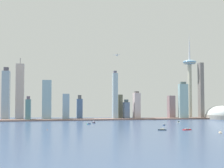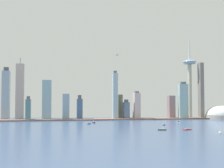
# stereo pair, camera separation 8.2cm
# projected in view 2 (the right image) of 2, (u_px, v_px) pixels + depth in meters

# --- Properties ---
(ground_plane) EXTENTS (6000.00, 6000.00, 0.00)m
(ground_plane) POSITION_uv_depth(u_px,v_px,m) (147.00, 147.00, 389.29)
(ground_plane) COLOR #3A4F72
(waterfront_pier) EXTENTS (848.33, 50.05, 3.63)m
(waterfront_pier) POSITION_uv_depth(u_px,v_px,m) (99.00, 119.00, 882.92)
(waterfront_pier) COLOR #745A52
(waterfront_pier) RESTS_ON ground
(observation_tower) EXTENTS (42.72, 42.72, 281.23)m
(observation_tower) POSITION_uv_depth(u_px,v_px,m) (190.00, 74.00, 973.16)
(observation_tower) COLOR beige
(observation_tower) RESTS_ON ground
(stadium_dome) EXTENTS (97.54, 97.54, 57.74)m
(stadium_dome) POSITION_uv_depth(u_px,v_px,m) (222.00, 115.00, 934.19)
(stadium_dome) COLOR #A5A198
(stadium_dome) RESTS_ON ground
(skyscraper_0) EXTENTS (26.09, 26.24, 116.59)m
(skyscraper_0) POSITION_uv_depth(u_px,v_px,m) (47.00, 100.00, 873.90)
(skyscraper_0) COLOR #8AABB9
(skyscraper_0) RESTS_ON ground
(skyscraper_1) EXTENTS (16.09, 26.78, 59.98)m
(skyscraper_1) POSITION_uv_depth(u_px,v_px,m) (126.00, 110.00, 905.38)
(skyscraper_1) COLOR slate
(skyscraper_1) RESTS_ON ground
(skyscraper_2) EXTENTS (13.87, 24.88, 75.28)m
(skyscraper_2) POSITION_uv_depth(u_px,v_px,m) (120.00, 107.00, 938.41)
(skyscraper_2) COLOR #707059
(skyscraper_2) RESTS_ON ground
(skyscraper_3) EXTENTS (27.49, 16.16, 114.60)m
(skyscraper_3) POSITION_uv_depth(u_px,v_px,m) (183.00, 101.00, 925.01)
(skyscraper_3) COLOR #8DB2B5
(skyscraper_3) RESTS_ON ground
(skyscraper_4) EXTENTS (19.90, 20.05, 76.87)m
(skyscraper_4) POSITION_uv_depth(u_px,v_px,m) (66.00, 107.00, 885.04)
(skyscraper_4) COLOR #86A6BD
(skyscraper_4) RESTS_ON ground
(skyscraper_5) EXTENTS (12.17, 20.29, 176.35)m
(skyscraper_5) POSITION_uv_depth(u_px,v_px,m) (201.00, 91.00, 949.33)
(skyscraper_5) COLOR slate
(skyscraper_5) RESTS_ON ground
(skyscraper_6) EXTENTS (17.06, 26.63, 73.31)m
(skyscraper_6) POSITION_uv_depth(u_px,v_px,m) (80.00, 108.00, 907.04)
(skyscraper_6) COLOR #45638F
(skyscraper_6) RESTS_ON ground
(skyscraper_7) EXTENTS (21.48, 21.23, 154.59)m
(skyscraper_7) POSITION_uv_depth(u_px,v_px,m) (6.00, 95.00, 875.53)
(skyscraper_7) COLOR #8FA5B7
(skyscraper_7) RESTS_ON ground
(skyscraper_8) EXTENTS (19.47, 22.62, 72.04)m
(skyscraper_8) POSITION_uv_depth(u_px,v_px,m) (171.00, 107.00, 941.93)
(skyscraper_8) COLOR gray
(skyscraper_8) RESTS_ON ground
(skyscraper_9) EXTENTS (23.75, 16.76, 188.08)m
(skyscraper_9) POSITION_uv_depth(u_px,v_px,m) (20.00, 91.00, 923.34)
(skyscraper_9) COLOR #C4B0A7
(skyscraper_9) RESTS_ON ground
(skyscraper_10) EXTENTS (14.24, 16.13, 69.41)m
(skyscraper_10) POSITION_uv_depth(u_px,v_px,m) (28.00, 109.00, 845.90)
(skyscraper_10) COLOR slate
(skyscraper_10) RESTS_ON ground
(skyscraper_11) EXTENTS (14.19, 23.72, 147.05)m
(skyscraper_11) POSITION_uv_depth(u_px,v_px,m) (115.00, 96.00, 908.11)
(skyscraper_11) COLOR #9FB7C4
(skyscraper_11) RESTS_ON ground
(skyscraper_12) EXTENTS (18.51, 27.64, 85.19)m
(skyscraper_12) POSITION_uv_depth(u_px,v_px,m) (137.00, 106.00, 913.21)
(skyscraper_12) COLOR beige
(skyscraper_12) RESTS_ON ground
(boat_0) EXTENTS (7.25, 7.20, 10.04)m
(boat_0) POSITION_uv_depth(u_px,v_px,m) (164.00, 125.00, 700.97)
(boat_0) COLOR navy
(boat_0) RESTS_ON ground
(boat_1) EXTENTS (10.63, 11.78, 3.87)m
(boat_1) POSITION_uv_depth(u_px,v_px,m) (89.00, 124.00, 732.61)
(boat_1) COLOR #175390
(boat_1) RESTS_ON ground
(boat_2) EXTENTS (9.73, 15.78, 4.11)m
(boat_2) POSITION_uv_depth(u_px,v_px,m) (179.00, 122.00, 782.95)
(boat_2) COLOR white
(boat_2) RESTS_ON ground
(boat_4) EXTENTS (17.49, 9.98, 3.76)m
(boat_4) POSITION_uv_depth(u_px,v_px,m) (162.00, 129.00, 594.44)
(boat_4) COLOR black
(boat_4) RESTS_ON ground
(boat_5) EXTENTS (8.05, 13.09, 7.12)m
(boat_5) POSITION_uv_depth(u_px,v_px,m) (220.00, 133.00, 543.05)
(boat_5) COLOR beige
(boat_5) RESTS_ON ground
(boat_6) EXTENTS (6.53, 12.13, 10.51)m
(boat_6) POSITION_uv_depth(u_px,v_px,m) (94.00, 122.00, 767.91)
(boat_6) COLOR #1E1C2E
(boat_6) RESTS_ON ground
(boat_7) EXTENTS (18.87, 11.01, 3.71)m
(boat_7) POSITION_uv_depth(u_px,v_px,m) (187.00, 129.00, 596.44)
(boat_7) COLOR #B31B22
(boat_7) RESTS_ON ground
(channel_buoy_0) EXTENTS (1.82, 1.82, 2.93)m
(channel_buoy_0) POSITION_uv_depth(u_px,v_px,m) (87.00, 124.00, 732.40)
(channel_buoy_0) COLOR green
(channel_buoy_0) RESTS_ON ground
(channel_buoy_1) EXTENTS (1.43, 1.43, 1.54)m
(channel_buoy_1) POSITION_uv_depth(u_px,v_px,m) (47.00, 129.00, 600.12)
(channel_buoy_1) COLOR #E54C19
(channel_buoy_1) RESTS_ON ground
(airplane) EXTENTS (22.60, 22.27, 7.61)m
(airplane) POSITION_uv_depth(u_px,v_px,m) (116.00, 55.00, 909.18)
(airplane) COLOR silver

